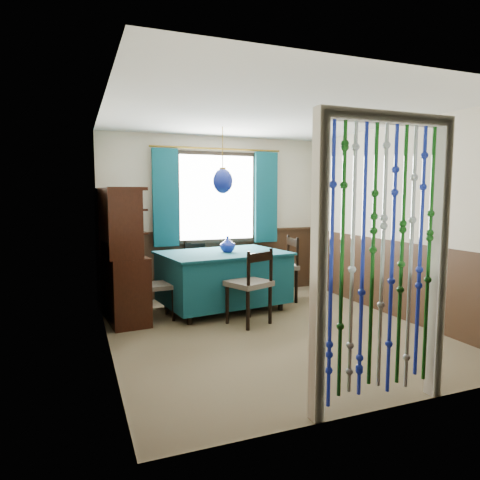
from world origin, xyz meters
name	(u,v)px	position (x,y,z in m)	size (l,w,h in m)	color
floor	(269,330)	(0.00, 0.00, 0.00)	(4.00, 4.00, 0.00)	brown
ceiling	(271,114)	(0.00, 0.00, 2.50)	(4.00, 4.00, 0.00)	silver
wall_back	(216,217)	(0.00, 2.00, 1.25)	(3.60, 3.60, 0.00)	beige
wall_front	(389,243)	(0.00, -2.00, 1.25)	(3.60, 3.60, 0.00)	beige
wall_left	(107,230)	(-1.80, 0.00, 1.25)	(4.00, 4.00, 0.00)	beige
wall_right	(395,221)	(1.80, 0.00, 1.25)	(4.00, 4.00, 0.00)	beige
wainscot_back	(217,263)	(0.00, 1.99, 0.50)	(3.60, 3.60, 0.00)	#362214
wainscot_front	(384,344)	(0.00, -1.99, 0.50)	(3.60, 3.60, 0.00)	#362214
wainscot_left	(111,303)	(-1.79, 0.00, 0.50)	(4.00, 4.00, 0.00)	#362214
wainscot_right	(392,278)	(1.79, 0.00, 0.50)	(4.00, 4.00, 0.00)	#362214
window	(217,198)	(0.00, 1.95, 1.55)	(1.32, 0.12, 1.42)	black
doorway	(382,269)	(0.00, -1.94, 1.05)	(1.16, 0.12, 2.18)	silver
dining_table	(223,277)	(-0.20, 1.08, 0.46)	(1.82, 1.37, 0.81)	#0F424D
chair_near	(251,284)	(-0.11, 0.31, 0.50)	(0.60, 0.59, 0.94)	black
chair_far	(200,268)	(-0.31, 1.82, 0.47)	(0.52, 0.51, 0.89)	black
chair_left	(156,286)	(-1.16, 0.94, 0.43)	(0.41, 0.42, 0.81)	black
chair_right	(282,267)	(0.80, 1.25, 0.51)	(0.52, 0.54, 0.97)	black
sideboard	(121,273)	(-1.56, 1.20, 0.59)	(0.57, 1.33, 1.69)	black
pendant_lamp	(223,181)	(-0.20, 1.08, 1.78)	(0.27, 0.27, 0.89)	olive
vase_table	(228,245)	(-0.14, 1.06, 0.91)	(0.19, 0.19, 0.20)	navy
bowl_shelf	(127,229)	(-1.50, 0.94, 1.18)	(0.22, 0.22, 0.05)	beige
vase_sideboard	(122,242)	(-1.50, 1.54, 0.95)	(0.20, 0.20, 0.21)	beige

